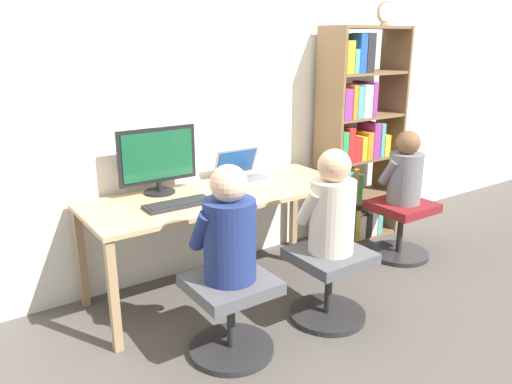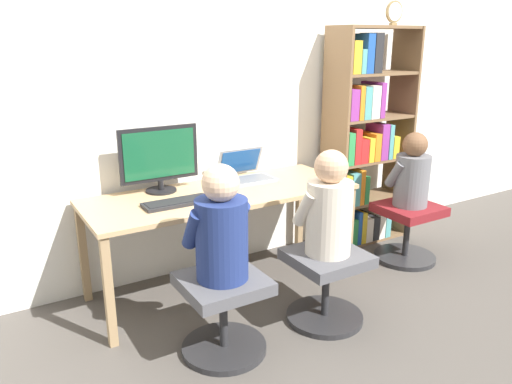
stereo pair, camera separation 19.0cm
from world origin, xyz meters
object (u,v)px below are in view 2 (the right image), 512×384
at_px(person_at_monitor, 221,229).
at_px(office_chair_side, 407,228).
at_px(keyboard, 177,202).
at_px(desk_clock, 394,12).
at_px(office_chair_right, 326,281).
at_px(laptop, 246,174).
at_px(person_near_shelf, 412,174).
at_px(desktop_monitor, 159,159).
at_px(bookshelf, 363,148).
at_px(office_chair_left, 223,309).
at_px(person_at_laptop, 329,208).

height_order(person_at_monitor, office_chair_side, person_at_monitor).
distance_m(keyboard, desk_clock, 2.29).
bearing_deg(office_chair_right, laptop, 93.36).
height_order(office_chair_right, person_near_shelf, person_near_shelf).
xyz_separation_m(keyboard, person_at_monitor, (0.01, -0.60, 0.02)).
height_order(desktop_monitor, person_near_shelf, desktop_monitor).
distance_m(keyboard, office_chair_side, 1.93).
relative_size(laptop, bookshelf, 0.20).
bearing_deg(person_near_shelf, office_chair_right, -161.23).
xyz_separation_m(desktop_monitor, office_chair_left, (-0.01, -0.92, -0.68)).
distance_m(desktop_monitor, laptop, 0.68).
xyz_separation_m(office_chair_right, office_chair_side, (1.14, 0.38, 0.00)).
relative_size(office_chair_left, office_chair_side, 1.00).
relative_size(office_chair_side, person_near_shelf, 0.84).
distance_m(office_chair_left, person_at_monitor, 0.48).
height_order(laptop, office_chair_left, laptop).
bearing_deg(office_chair_left, person_at_monitor, 90.00).
height_order(office_chair_right, person_at_monitor, person_at_monitor).
distance_m(person_at_monitor, bookshelf, 1.96).
bearing_deg(person_near_shelf, desktop_monitor, 162.88).
height_order(desktop_monitor, desk_clock, desk_clock).
xyz_separation_m(laptop, bookshelf, (1.12, -0.03, 0.08)).
relative_size(keyboard, office_chair_right, 0.88).
bearing_deg(person_near_shelf, laptop, 156.48).
relative_size(desktop_monitor, person_at_monitor, 0.85).
bearing_deg(office_chair_side, desk_clock, 77.31).
distance_m(desktop_monitor, office_chair_left, 1.14).
bearing_deg(office_chair_right, desktop_monitor, 126.40).
height_order(laptop, office_chair_side, laptop).
xyz_separation_m(person_at_monitor, person_near_shelf, (1.85, 0.35, -0.03)).
xyz_separation_m(office_chair_left, bookshelf, (1.77, 0.84, 0.58)).
height_order(person_at_laptop, office_chair_side, person_at_laptop).
bearing_deg(office_chair_left, bookshelf, 25.39).
bearing_deg(desktop_monitor, keyboard, -92.73).
bearing_deg(person_at_laptop, person_near_shelf, 18.57).
distance_m(bookshelf, office_chair_side, 0.76).
xyz_separation_m(desk_clock, person_near_shelf, (-0.09, -0.41, -1.20)).
bearing_deg(person_at_monitor, laptop, 52.83).
height_order(person_at_laptop, desk_clock, desk_clock).
distance_m(desktop_monitor, office_chair_side, 2.04).
relative_size(desktop_monitor, office_chair_right, 1.12).
bearing_deg(person_at_laptop, keyboard, 138.58).
height_order(office_chair_right, desk_clock, desk_clock).
bearing_deg(bookshelf, office_chair_side, -81.64).
distance_m(office_chair_left, person_near_shelf, 1.93).
bearing_deg(person_at_laptop, laptop, 93.38).
height_order(person_at_laptop, bookshelf, bookshelf).
bearing_deg(keyboard, person_at_monitor, -89.19).
bearing_deg(person_at_monitor, bookshelf, 25.28).
height_order(office_chair_left, person_at_monitor, person_at_monitor).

